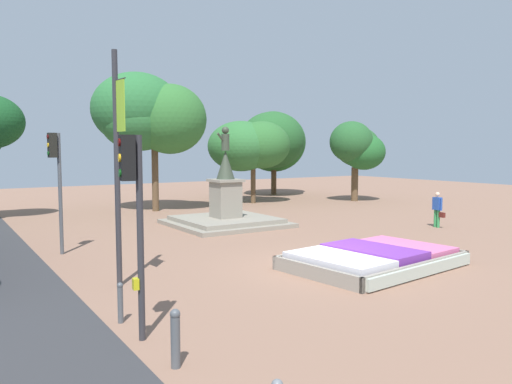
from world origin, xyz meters
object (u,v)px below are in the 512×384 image
Objects in this scene: flower_planter at (374,259)px; kerb_bollard_mid_a at (175,337)px; traffic_light_near_crossing at (134,201)px; traffic_light_mid_block at (56,170)px; banner_pole at (117,164)px; kerb_bollard_mid_b at (120,302)px; statue_monument at (226,211)px; pedestrian_with_handbag at (438,208)px.

flower_planter is 5.68× the size of kerb_bollard_mid_a.
traffic_light_mid_block is (0.39, 8.65, 0.23)m from traffic_light_near_crossing.
traffic_light_near_crossing is 8.66m from traffic_light_mid_block.
banner_pole is at bearing 76.67° from traffic_light_near_crossing.
traffic_light_near_crossing is 0.93× the size of traffic_light_mid_block.
kerb_bollard_mid_a is (0.14, -1.42, -2.05)m from traffic_light_near_crossing.
kerb_bollard_mid_b is at bearing 87.15° from traffic_light_near_crossing.
traffic_light_near_crossing reaches higher than kerb_bollard_mid_a.
statue_monument is at bearing 88.16° from flower_planter.
traffic_light_mid_block is 4.19× the size of kerb_bollard_mid_a.
pedestrian_with_handbag is (15.79, 5.61, -1.67)m from traffic_light_near_crossing.
traffic_light_mid_block reaches higher than traffic_light_near_crossing.
pedestrian_with_handbag is 1.92× the size of kerb_bollard_mid_b.
pedestrian_with_handbag is at bearing -36.32° from statue_monument.
traffic_light_mid_block is 2.52× the size of pedestrian_with_handbag.
traffic_light_near_crossing is 16.85m from pedestrian_with_handbag.
banner_pole reaches higher than traffic_light_near_crossing.
pedestrian_with_handbag reaches higher than kerb_bollard_mid_a.
traffic_light_mid_block is 0.68× the size of banner_pole.
traffic_light_near_crossing is 2.50m from kerb_bollard_mid_a.
traffic_light_near_crossing reaches higher than kerb_bollard_mid_b.
flower_planter is 1.14× the size of statue_monument.
kerb_bollard_mid_b reaches higher than flower_planter.
statue_monument is 5.79× the size of kerb_bollard_mid_b.
flower_planter is 6.59× the size of kerb_bollard_mid_b.
traffic_light_mid_block is (-7.76, -2.58, 2.11)m from statue_monument.
traffic_light_near_crossing is at bearing -160.44° from pedestrian_with_handbag.
flower_planter is 1.36× the size of traffic_light_mid_block.
kerb_bollard_mid_b is at bearing 92.06° from kerb_bollard_mid_a.
traffic_light_near_crossing is at bearing -125.98° from statue_monument.
flower_planter is 8.86m from pedestrian_with_handbag.
kerb_bollard_mid_a reaches higher than kerb_bollard_mid_b.
banner_pole is 7.17× the size of kerb_bollard_mid_b.
flower_planter is 7.82m from kerb_bollard_mid_b.
statue_monument is 1.19× the size of traffic_light_mid_block.
pedestrian_with_handbag is (7.64, -5.62, 0.21)m from statue_monument.
traffic_light_near_crossing is 0.63× the size of banner_pole.
kerb_bollard_mid_a is (-15.65, -7.03, -0.38)m from pedestrian_with_handbag.
banner_pole is at bearing 163.64° from flower_planter.
statue_monument is 14.00m from traffic_light_near_crossing.
traffic_light_near_crossing is (-7.85, -1.75, 2.30)m from flower_planter.
pedestrian_with_handbag is (14.90, 1.82, -2.22)m from banner_pole.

